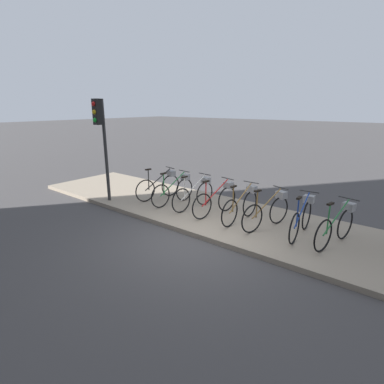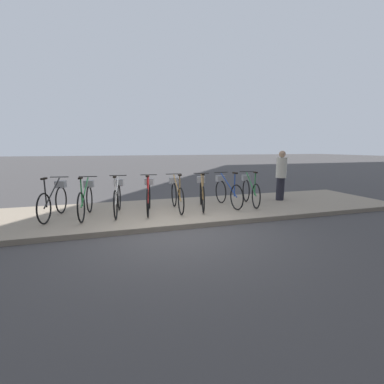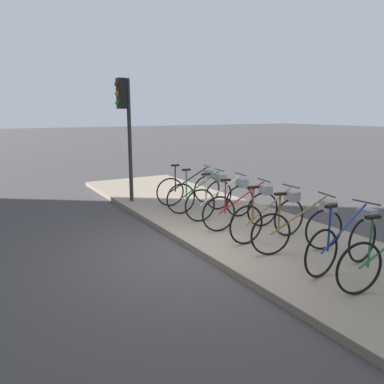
% 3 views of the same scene
% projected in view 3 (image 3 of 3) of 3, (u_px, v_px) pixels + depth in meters
% --- Properties ---
extents(ground_plane, '(120.00, 120.00, 0.00)m').
position_uv_depth(ground_plane, '(194.00, 253.00, 6.65)').
color(ground_plane, '#423F3F').
extents(sidewalk, '(14.49, 3.08, 0.12)m').
position_uv_depth(sidewalk, '(260.00, 235.00, 7.40)').
color(sidewalk, gray).
rests_on(sidewalk, ground_plane).
extents(parked_bicycle_0, '(0.50, 1.69, 1.05)m').
position_uv_depth(parked_bicycle_0, '(192.00, 187.00, 9.59)').
color(parked_bicycle_0, black).
rests_on(parked_bicycle_0, sidewalk).
extents(parked_bicycle_1, '(0.46, 1.71, 1.05)m').
position_uv_depth(parked_bicycle_1, '(204.00, 193.00, 8.90)').
color(parked_bicycle_1, black).
rests_on(parked_bicycle_1, sidewalk).
extents(parked_bicycle_2, '(0.46, 1.71, 1.05)m').
position_uv_depth(parked_bicycle_2, '(224.00, 199.00, 8.27)').
color(parked_bicycle_2, black).
rests_on(parked_bicycle_2, sidewalk).
extents(parked_bicycle_3, '(0.48, 1.70, 1.05)m').
position_uv_depth(parked_bicycle_3, '(245.00, 207.00, 7.57)').
color(parked_bicycle_3, black).
rests_on(parked_bicycle_3, sidewalk).
extents(parked_bicycle_4, '(0.46, 1.72, 1.05)m').
position_uv_depth(parked_bicycle_4, '(272.00, 216.00, 6.91)').
color(parked_bicycle_4, black).
rests_on(parked_bicycle_4, sidewalk).
extents(parked_bicycle_5, '(0.60, 1.66, 1.05)m').
position_uv_depth(parked_bicycle_5, '(303.00, 226.00, 6.27)').
color(parked_bicycle_5, black).
rests_on(parked_bicycle_5, sidewalk).
extents(parked_bicycle_6, '(0.46, 1.72, 1.05)m').
position_uv_depth(parked_bicycle_6, '(347.00, 239.00, 5.61)').
color(parked_bicycle_6, black).
rests_on(parked_bicycle_6, sidewalk).
extents(traffic_light, '(0.24, 0.40, 3.17)m').
position_uv_depth(traffic_light, '(125.00, 114.00, 9.52)').
color(traffic_light, '#2D2D2D').
rests_on(traffic_light, sidewalk).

